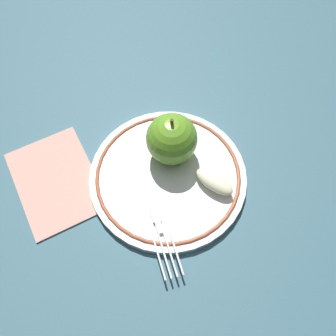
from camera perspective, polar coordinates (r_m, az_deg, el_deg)
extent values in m
plane|color=#38606E|center=(0.56, 0.40, -3.83)|extent=(2.00, 2.00, 0.00)
cylinder|color=white|center=(0.56, 0.00, -1.38)|extent=(0.23, 0.23, 0.01)
torus|color=#9E4F31|center=(0.56, 0.00, -1.12)|extent=(0.22, 0.22, 0.01)
sphere|color=#619C26|center=(0.54, 0.56, 4.46)|extent=(0.08, 0.08, 0.08)
cylinder|color=brown|center=(0.51, 0.60, 7.00)|extent=(0.00, 0.00, 0.01)
ellipsoid|color=#EFEDBC|center=(0.54, 7.09, -2.10)|extent=(0.06, 0.03, 0.02)
cube|color=silver|center=(0.54, -3.04, -3.57)|extent=(0.09, 0.06, 0.00)
cube|color=silver|center=(0.52, -1.34, -9.08)|extent=(0.02, 0.02, 0.00)
cube|color=silver|center=(0.51, -1.39, -13.50)|extent=(0.05, 0.04, 0.00)
cube|color=silver|center=(0.51, -0.50, -13.25)|extent=(0.05, 0.04, 0.00)
cube|color=silver|center=(0.51, 0.39, -13.00)|extent=(0.05, 0.04, 0.00)
cube|color=silver|center=(0.51, 1.27, -12.75)|extent=(0.05, 0.04, 0.00)
cube|color=tan|center=(0.59, -16.72, -1.78)|extent=(0.19, 0.17, 0.01)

